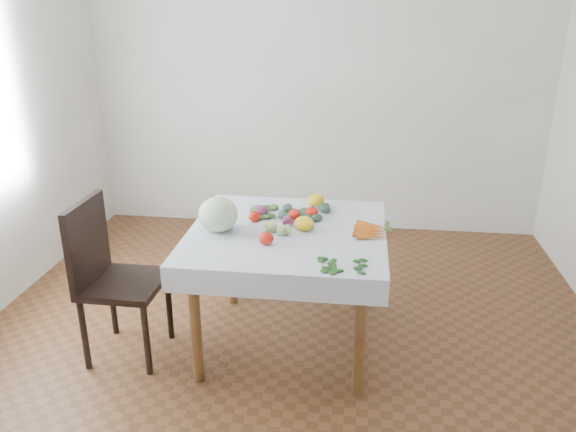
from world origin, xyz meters
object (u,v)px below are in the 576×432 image
object	(u,v)px
chair	(108,270)
heirloom_back	(316,200)
cabbage	(218,214)
carrot_bunch	(371,231)
table	(287,246)

from	to	relation	value
chair	heirloom_back	bearing A→B (deg)	29.83
cabbage	carrot_bunch	size ratio (longest dim) A/B	0.87
chair	carrot_bunch	bearing A→B (deg)	9.12
cabbage	carrot_bunch	bearing A→B (deg)	5.10
carrot_bunch	cabbage	bearing A→B (deg)	-174.90
heirloom_back	carrot_bunch	xyz separation A→B (m)	(0.35, -0.41, -0.02)
table	carrot_bunch	world-z (taller)	carrot_bunch
heirloom_back	carrot_bunch	world-z (taller)	heirloom_back
table	carrot_bunch	bearing A→B (deg)	1.79
cabbage	heirloom_back	size ratio (longest dim) A/B	2.01
heirloom_back	carrot_bunch	size ratio (longest dim) A/B	0.44
table	heirloom_back	distance (m)	0.47
chair	carrot_bunch	size ratio (longest dim) A/B	3.73
table	carrot_bunch	size ratio (longest dim) A/B	3.91
cabbage	table	bearing A→B (deg)	9.16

